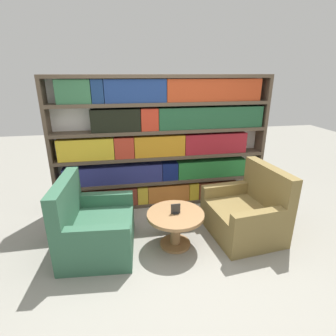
# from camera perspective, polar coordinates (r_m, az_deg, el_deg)

# --- Properties ---
(ground_plane) EXTENTS (14.00, 14.00, 0.00)m
(ground_plane) POSITION_cam_1_polar(r_m,az_deg,el_deg) (3.19, 3.29, -19.26)
(ground_plane) COLOR gray
(bookshelf) EXTENTS (3.25, 0.30, 2.00)m
(bookshelf) POSITION_cam_1_polar(r_m,az_deg,el_deg) (4.02, -1.33, 5.43)
(bookshelf) COLOR silver
(bookshelf) RESTS_ON ground_plane
(armchair_left) EXTENTS (0.88, 0.98, 0.91)m
(armchair_left) POSITION_cam_1_polar(r_m,az_deg,el_deg) (3.28, -15.89, -12.51)
(armchair_left) COLOR #336047
(armchair_left) RESTS_ON ground_plane
(armchair_right) EXTENTS (0.89, 1.00, 0.91)m
(armchair_right) POSITION_cam_1_polar(r_m,az_deg,el_deg) (3.61, 16.74, -9.42)
(armchair_right) COLOR olive
(armchair_right) RESTS_ON ground_plane
(coffee_table) EXTENTS (0.69, 0.69, 0.44)m
(coffee_table) POSITION_cam_1_polar(r_m,az_deg,el_deg) (3.23, 1.63, -11.76)
(coffee_table) COLOR olive
(coffee_table) RESTS_ON ground_plane
(table_sign) EXTENTS (0.11, 0.06, 0.12)m
(table_sign) POSITION_cam_1_polar(r_m,az_deg,el_deg) (3.14, 1.66, -9.01)
(table_sign) COLOR black
(table_sign) RESTS_ON coffee_table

